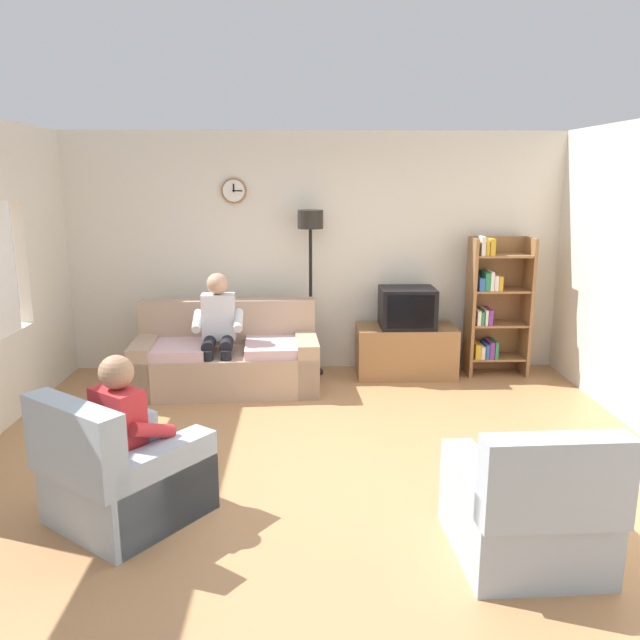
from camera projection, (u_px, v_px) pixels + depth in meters
ground_plane at (321, 464)px, 4.97m from camera, size 12.00×12.00×0.00m
back_wall_assembly at (315, 252)px, 7.26m from camera, size 6.20×0.17×2.70m
couch at (227, 359)px, 6.69m from camera, size 1.95×0.98×0.90m
tv_stand at (406, 351)px, 7.13m from camera, size 1.10×0.56×0.57m
tv at (407, 307)px, 6.99m from camera, size 0.60×0.49×0.44m
bookshelf at (494, 305)px, 7.11m from camera, size 0.68×0.36×1.57m
floor_lamp at (310, 247)px, 6.94m from camera, size 0.28×0.28×1.85m
armchair_near_window at (124, 478)px, 4.13m from camera, size 1.17×1.19×0.90m
armchair_near_bookshelf at (527, 512)px, 3.70m from camera, size 0.84×0.92×0.90m
person_on_couch at (218, 327)px, 6.49m from camera, size 0.53×0.55×1.24m
person_in_left_armchair at (132, 428)px, 4.13m from camera, size 0.62×0.64×1.12m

